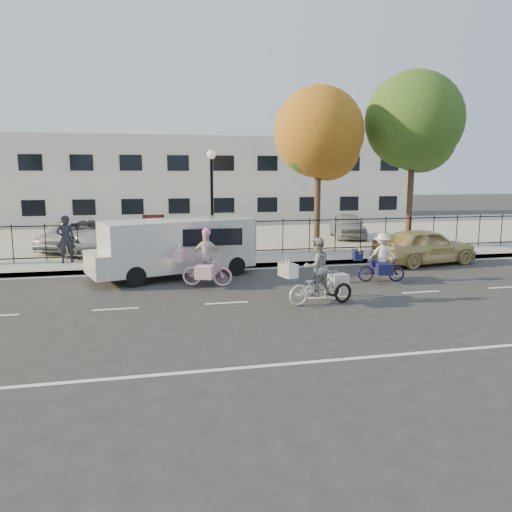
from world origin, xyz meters
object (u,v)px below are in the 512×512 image
object	(u,v)px
pedestrian	(66,239)
lot_car_c	(66,237)
lamppost	(212,185)
lot_car_d	(347,225)
unicorn_bike	(206,265)
white_van	(175,245)
bull_bike	(381,262)
gold_sedan	(424,246)
lot_car_b	(85,235)
zebra_trike	(316,278)

from	to	relation	value
pedestrian	lot_car_c	bearing A→B (deg)	-98.53
lamppost	lot_car_d	bearing A→B (deg)	30.62
unicorn_bike	white_van	xyz separation A→B (m)	(-0.86, 1.75, 0.41)
unicorn_bike	pedestrian	world-z (taller)	pedestrian
bull_bike	gold_sedan	distance (m)	4.06
unicorn_bike	lot_car_b	size ratio (longest dim) A/B	0.36
pedestrian	lot_car_c	size ratio (longest dim) A/B	0.52
gold_sedan	lot_car_d	world-z (taller)	lot_car_d
lamppost	gold_sedan	bearing A→B (deg)	-17.48
unicorn_bike	lot_car_b	bearing A→B (deg)	50.14
unicorn_bike	gold_sedan	bearing A→B (deg)	-58.52
bull_bike	gold_sedan	world-z (taller)	bull_bike
white_van	gold_sedan	size ratio (longest dim) A/B	1.42
lamppost	zebra_trike	xyz separation A→B (m)	(1.95, -7.33, -2.40)
lamppost	bull_bike	world-z (taller)	lamppost
white_van	pedestrian	bearing A→B (deg)	127.22
lamppost	lot_car_b	distance (m)	6.36
lamppost	pedestrian	distance (m)	6.04
lamppost	unicorn_bike	distance (m)	5.23
gold_sedan	zebra_trike	bearing A→B (deg)	117.34
gold_sedan	white_van	bearing A→B (deg)	81.06
white_van	lot_car_c	xyz separation A→B (m)	(-4.50, 6.10, -0.36)
bull_bike	lot_car_c	xyz separation A→B (m)	(-11.12, 8.42, 0.09)
unicorn_bike	bull_bike	size ratio (longest dim) A/B	1.06
bull_bike	lot_car_d	xyz separation A→B (m)	(2.87, 9.77, 0.16)
lot_car_b	lot_car_c	distance (m)	1.04
lamppost	lot_car_c	bearing A→B (deg)	151.98
gold_sedan	lot_car_d	distance (m)	7.19
unicorn_bike	lot_car_b	distance (m)	8.58
gold_sedan	lot_car_d	xyz separation A→B (m)	(-0.27, 7.18, 0.09)
lot_car_c	lot_car_d	size ratio (longest dim) A/B	0.92
unicorn_bike	pedestrian	bearing A→B (deg)	65.59
lamppost	lot_car_c	distance (m)	7.38
lamppost	white_van	size ratio (longest dim) A/B	0.72
lot_car_b	lot_car_d	size ratio (longest dim) A/B	1.35
lamppost	lot_car_b	bearing A→B (deg)	152.50
pedestrian	lot_car_b	bearing A→B (deg)	-115.14
gold_sedan	lot_car_c	size ratio (longest dim) A/B	1.19
lamppost	unicorn_bike	size ratio (longest dim) A/B	2.27
white_van	lot_car_d	world-z (taller)	white_van
pedestrian	gold_sedan	bearing A→B (deg)	152.76
zebra_trike	white_van	world-z (taller)	white_van
zebra_trike	lot_car_c	distance (m)	13.36
white_van	zebra_trike	bearing A→B (deg)	-69.04
lot_car_d	lot_car_b	bearing A→B (deg)	-159.78
lamppost	lot_car_c	world-z (taller)	lamppost
zebra_trike	unicorn_bike	world-z (taller)	unicorn_bike
zebra_trike	unicorn_bike	xyz separation A→B (m)	(-2.75, 2.76, -0.02)
lot_car_b	lot_car_d	bearing A→B (deg)	-10.69
lamppost	lot_car_b	world-z (taller)	lamppost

